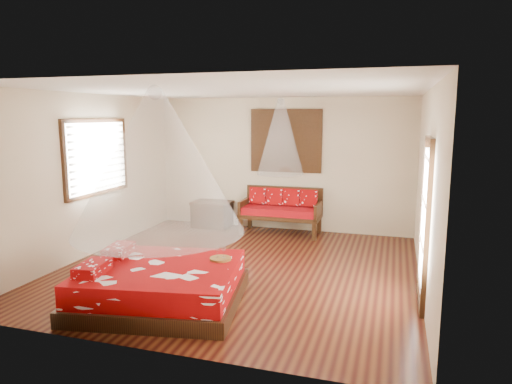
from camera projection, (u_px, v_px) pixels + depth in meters
room at (239, 182)px, 7.10m from camera, size 5.54×5.54×2.84m
bed at (160, 284)px, 5.94m from camera, size 2.30×2.14×0.63m
daybed at (281, 208)px, 9.46m from camera, size 1.64×0.73×0.94m
storage_chest at (212, 214)px, 10.03m from camera, size 0.85×0.63×0.56m
shutter_panel at (286, 141)px, 9.55m from camera, size 1.52×0.06×1.32m
window_left at (97, 157)px, 8.03m from camera, size 0.10×1.74×1.34m
glazed_door at (425, 223)px, 5.81m from camera, size 0.08×1.02×2.16m
wine_tray at (220, 255)px, 6.14m from camera, size 0.29×0.29×0.23m
mosquito_net_main at (157, 162)px, 5.67m from camera, size 2.17×2.17×1.80m
mosquito_net_daybed at (281, 137)px, 9.10m from camera, size 0.94×0.94×1.50m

